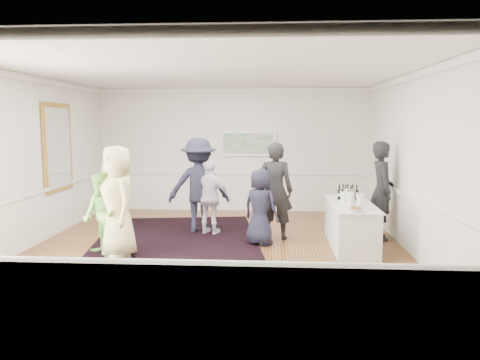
# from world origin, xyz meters

# --- Properties ---
(floor) EXTENTS (8.00, 8.00, 0.00)m
(floor) POSITION_xyz_m (0.00, 0.00, 0.00)
(floor) COLOR brown
(floor) RESTS_ON ground
(ceiling) EXTENTS (7.00, 8.00, 0.02)m
(ceiling) POSITION_xyz_m (0.00, 0.00, 3.20)
(ceiling) COLOR white
(ceiling) RESTS_ON wall_back
(wall_left) EXTENTS (0.02, 8.00, 3.20)m
(wall_left) POSITION_xyz_m (-3.50, 0.00, 1.60)
(wall_left) COLOR white
(wall_left) RESTS_ON floor
(wall_right) EXTENTS (0.02, 8.00, 3.20)m
(wall_right) POSITION_xyz_m (3.50, 0.00, 1.60)
(wall_right) COLOR white
(wall_right) RESTS_ON floor
(wall_back) EXTENTS (7.00, 0.02, 3.20)m
(wall_back) POSITION_xyz_m (0.00, 4.00, 1.60)
(wall_back) COLOR white
(wall_back) RESTS_ON floor
(wall_front) EXTENTS (7.00, 0.02, 3.20)m
(wall_front) POSITION_xyz_m (0.00, -4.00, 1.60)
(wall_front) COLOR white
(wall_front) RESTS_ON floor
(wainscoting) EXTENTS (7.00, 8.00, 1.00)m
(wainscoting) POSITION_xyz_m (0.00, 0.00, 0.50)
(wainscoting) COLOR white
(wainscoting) RESTS_ON floor
(mirror) EXTENTS (0.05, 1.25, 1.85)m
(mirror) POSITION_xyz_m (-3.45, 1.30, 1.80)
(mirror) COLOR #BD8E37
(mirror) RESTS_ON wall_left
(landscape_painting) EXTENTS (1.44, 0.06, 0.66)m
(landscape_painting) POSITION_xyz_m (0.40, 3.95, 1.78)
(landscape_painting) COLOR white
(landscape_painting) RESTS_ON wall_back
(area_rug) EXTENTS (3.70, 4.53, 0.02)m
(area_rug) POSITION_xyz_m (-0.87, 0.84, 0.01)
(area_rug) COLOR black
(area_rug) RESTS_ON floor
(serving_table) EXTENTS (0.78, 2.05, 0.83)m
(serving_table) POSITION_xyz_m (2.49, 0.48, 0.42)
(serving_table) COLOR silver
(serving_table) RESTS_ON floor
(bartender) EXTENTS (0.48, 0.72, 1.96)m
(bartender) POSITION_xyz_m (3.20, 1.16, 0.98)
(bartender) COLOR black
(bartender) RESTS_ON floor
(guest_tan) EXTENTS (1.06, 1.12, 1.94)m
(guest_tan) POSITION_xyz_m (-1.64, -0.41, 0.97)
(guest_tan) COLOR #CEBF81
(guest_tan) RESTS_ON floor
(guest_green) EXTENTS (0.90, 0.89, 1.46)m
(guest_green) POSITION_xyz_m (-1.94, -0.41, 0.73)
(guest_green) COLOR #78D655
(guest_green) RESTS_ON floor
(guest_lilac) EXTENTS (0.98, 0.65, 1.55)m
(guest_lilac) POSITION_xyz_m (-0.25, 1.32, 0.78)
(guest_lilac) COLOR silver
(guest_lilac) RESTS_ON floor
(guest_dark_a) EXTENTS (1.38, 0.91, 2.00)m
(guest_dark_a) POSITION_xyz_m (-0.52, 1.49, 1.00)
(guest_dark_a) COLOR black
(guest_dark_a) RESTS_ON floor
(guest_dark_b) EXTENTS (0.78, 0.59, 1.95)m
(guest_dark_b) POSITION_xyz_m (1.08, 1.01, 0.97)
(guest_dark_b) COLOR black
(guest_dark_b) RESTS_ON floor
(guest_navy) EXTENTS (0.85, 0.76, 1.46)m
(guest_navy) POSITION_xyz_m (0.80, 0.54, 0.73)
(guest_navy) COLOR black
(guest_navy) RESTS_ON floor
(wine_bottles) EXTENTS (0.41, 0.27, 0.31)m
(wine_bottles) POSITION_xyz_m (2.50, 0.92, 0.98)
(wine_bottles) COLOR black
(wine_bottles) RESTS_ON serving_table
(juice_pitchers) EXTENTS (0.37, 0.58, 0.24)m
(juice_pitchers) POSITION_xyz_m (2.48, 0.20, 0.95)
(juice_pitchers) COLOR #5EAB3D
(juice_pitchers) RESTS_ON serving_table
(ice_bucket) EXTENTS (0.26, 0.26, 0.24)m
(ice_bucket) POSITION_xyz_m (2.49, 0.69, 0.94)
(ice_bucket) COLOR silver
(ice_bucket) RESTS_ON serving_table
(nut_bowl) EXTENTS (0.28, 0.28, 0.08)m
(nut_bowl) POSITION_xyz_m (2.43, -0.33, 0.87)
(nut_bowl) COLOR white
(nut_bowl) RESTS_ON serving_table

